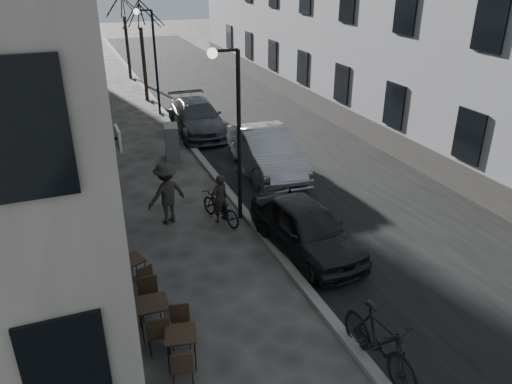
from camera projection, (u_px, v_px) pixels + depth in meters
ground at (340, 347)px, 10.16m from camera, size 120.00×120.00×0.00m
road at (245, 117)px, 24.91m from camera, size 7.30×60.00×0.00m
kerb at (173, 124)px, 23.68m from camera, size 0.25×60.00×0.12m
streetlamp_near at (233, 118)px, 13.81m from camera, size 0.90×0.28×5.09m
streetlamp_far at (151, 51)px, 23.92m from camera, size 0.90×0.28×5.09m
tree_near at (139, 12)px, 25.84m from camera, size 2.40×2.40×5.70m
tree_far at (123, 3)px, 30.89m from camera, size 2.40×2.40×5.70m
bistro_set_a at (181, 345)px, 9.56m from camera, size 0.70×1.51×0.86m
bistro_set_b at (154, 314)px, 10.35m from camera, size 0.66×1.56×0.91m
bistro_set_c at (131, 269)px, 11.92m from camera, size 0.83×1.48×0.84m
utility_cabinet at (172, 143)px, 19.36m from camera, size 0.66×1.00×1.38m
bicycle at (220, 207)px, 14.83m from camera, size 1.13×1.85×0.92m
cyclist_rider at (220, 199)px, 14.70m from camera, size 0.63×0.51×1.50m
pedestrian_near at (109, 189)px, 15.27m from camera, size 0.94×0.87×1.54m
pedestrian_mid at (166, 193)px, 14.57m from camera, size 1.39×1.10×1.89m
pedestrian_far at (101, 161)px, 17.23m from camera, size 1.04×0.78×1.63m
car_near at (306, 227)px, 13.23m from camera, size 2.03×4.23×1.40m
car_mid at (266, 151)px, 18.13m from camera, size 2.02×5.01×1.62m
car_far at (197, 117)px, 22.37m from camera, size 2.20×5.01×1.43m
moped at (380, 342)px, 9.36m from camera, size 0.80×2.20×1.30m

